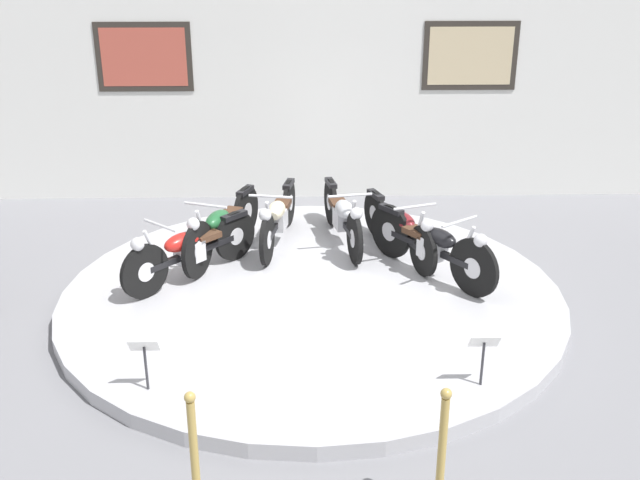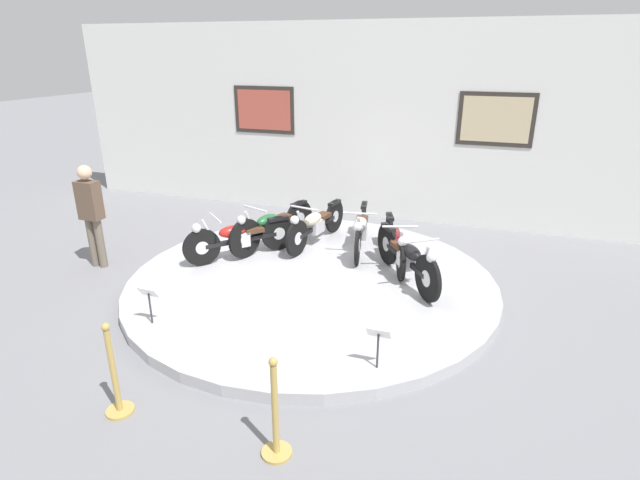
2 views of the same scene
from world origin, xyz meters
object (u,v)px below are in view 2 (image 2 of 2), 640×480
Objects in this scene: stanchion_post_right_of_entry at (276,423)px; motorcycle_red at (239,237)px; motorcycle_green at (272,225)px; motorcycle_silver at (361,228)px; motorcycle_cream at (316,224)px; info_placard_front_left at (149,297)px; info_placard_front_centre at (378,339)px; visitor_standing at (91,210)px; stanchion_post_left_of_entry at (116,383)px; motorcycle_maroon at (395,242)px; motorcycle_black at (407,257)px.

motorcycle_red is at bearing 121.74° from stanchion_post_right_of_entry.
motorcycle_green reaches higher than motorcycle_silver.
motorcycle_green is 0.98× the size of motorcycle_cream.
info_placard_front_left is 1.00× the size of info_placard_front_centre.
motorcycle_cream reaches higher than info_placard_front_left.
info_placard_front_left is at bearing 149.47° from stanchion_post_right_of_entry.
stanchion_post_left_of_entry is (2.78, -2.88, -0.64)m from visitor_standing.
motorcycle_red is 2.94× the size of info_placard_front_left.
visitor_standing is at bearing 134.01° from stanchion_post_left_of_entry.
motorcycle_maroon is (1.50, -0.39, -0.01)m from motorcycle_cream.
motorcycle_maroon is 1.82× the size of stanchion_post_left_of_entry.
visitor_standing is (-4.73, -1.40, 0.46)m from motorcycle_maroon.
motorcycle_maroon is 4.95m from visitor_standing.
motorcycle_silver reaches higher than motorcycle_red.
visitor_standing is 5.38m from stanchion_post_right_of_entry.
stanchion_post_right_of_entry is (1.27, -4.67, -0.18)m from motorcycle_cream.
motorcycle_silver is 0.78m from motorcycle_maroon.
motorcycle_maroon is at bearing 97.41° from info_placard_front_centre.
visitor_standing is at bearing 147.41° from stanchion_post_right_of_entry.
motorcycle_green is at bearing 131.25° from info_placard_front_centre.
motorcycle_silver is 1.05× the size of motorcycle_maroon.
motorcycle_black is at bearing 91.90° from info_placard_front_centre.
motorcycle_red is at bearing 19.01° from visitor_standing.
stanchion_post_left_of_entry reaches higher than motorcycle_maroon.
motorcycle_green is at bearing -150.38° from motorcycle_cream.
info_placard_front_centre is (2.56, -2.91, -0.03)m from motorcycle_green.
motorcycle_silver is 1.14× the size of visitor_standing.
info_placard_front_centre is (2.86, -2.28, -0.01)m from motorcycle_red.
visitor_standing is at bearing 163.59° from info_placard_front_centre.
motorcycle_green is 1.87× the size of stanchion_post_left_of_entry.
stanchion_post_right_of_entry is (2.33, -1.37, -0.17)m from info_placard_front_left.
motorcycle_red reaches higher than motorcycle_maroon.
stanchion_post_right_of_entry is (-0.23, -4.28, -0.18)m from motorcycle_maroon.
visitor_standing is at bearing -156.11° from motorcycle_silver.
motorcycle_cream is at bearing 150.49° from motorcycle_black.
visitor_standing reaches higher than motorcycle_green.
motorcycle_cream is at bearing 72.27° from info_placard_front_left.
motorcycle_cream is at bearing 105.25° from stanchion_post_right_of_entry.
motorcycle_maroon is at bearing 48.69° from info_placard_front_left.
motorcycle_green is 0.98× the size of motorcycle_silver.
stanchion_post_right_of_entry is (0.45, -4.67, -0.19)m from motorcycle_silver.
info_placard_front_centre is 0.30× the size of visitor_standing.
motorcycle_silver is at bearing 0.05° from motorcycle_cream.
motorcycle_green is 2.56m from motorcycle_black.
info_placard_front_centre is (1.05, -3.30, -0.02)m from motorcycle_silver.
motorcycle_green is 0.78m from motorcycle_cream.
motorcycle_green is 1.03× the size of motorcycle_maroon.
motorcycle_red is 0.81× the size of motorcycle_maroon.
motorcycle_silver is at bearing 29.46° from motorcycle_red.
stanchion_post_left_of_entry is (-2.33, -1.37, -0.17)m from info_placard_front_centre.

